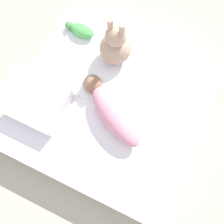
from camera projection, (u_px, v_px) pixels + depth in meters
name	position (u px, v px, depth m)	size (l,w,h in m)	color
ground_plane	(109.00, 116.00, 1.59)	(12.00, 12.00, 0.00)	#B2A893
bed_mattress	(109.00, 113.00, 1.48)	(1.17, 1.04, 0.21)	white
burp_cloth	(101.00, 89.00, 1.40)	(0.24, 0.20, 0.02)	white
swaddled_baby	(112.00, 111.00, 1.31)	(0.51, 0.36, 0.13)	pink
pillow	(33.00, 100.00, 1.34)	(0.40, 0.30, 0.10)	white
bunny_plush	(115.00, 46.00, 1.34)	(0.20, 0.20, 0.36)	tan
turtle_plush	(80.00, 30.00, 1.47)	(0.21, 0.09, 0.06)	#51B756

